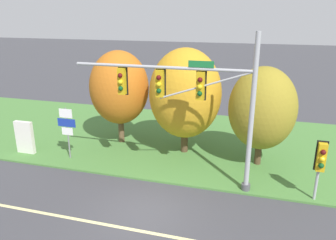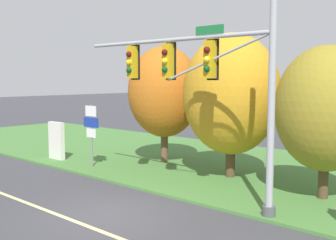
{
  "view_description": "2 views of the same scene",
  "coord_description": "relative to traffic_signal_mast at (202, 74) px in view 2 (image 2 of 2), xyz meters",
  "views": [
    {
      "loc": [
        4.18,
        -10.94,
        7.87
      ],
      "look_at": [
        -0.04,
        3.85,
        2.8
      ],
      "focal_mm": 35.0,
      "sensor_mm": 36.0,
      "label": 1
    },
    {
      "loc": [
        9.96,
        -8.34,
        4.24
      ],
      "look_at": [
        -1.07,
        3.88,
        2.59
      ],
      "focal_mm": 45.0,
      "sensor_mm": 36.0,
      "label": 2
    }
  ],
  "objects": [
    {
      "name": "tree_left_of_mast",
      "position": [
        -1.14,
        3.51,
        -0.81
      ],
      "size": [
        4.02,
        4.02,
        5.99
      ],
      "color": "#4C3823",
      "rests_on": "grass_verge"
    },
    {
      "name": "tree_behind_signpost",
      "position": [
        3.03,
        2.98,
        -1.19
      ],
      "size": [
        3.44,
        3.44,
        5.25
      ],
      "color": "#4C3823",
      "rests_on": "grass_verge"
    },
    {
      "name": "ground_plane",
      "position": [
        -1.38,
        -2.83,
        -4.38
      ],
      "size": [
        160.0,
        160.0,
        0.0
      ],
      "primitive_type": "plane",
      "color": "#3D3D42"
    },
    {
      "name": "lane_stripe",
      "position": [
        -1.38,
        -4.03,
        -4.38
      ],
      "size": [
        36.0,
        0.16,
        0.01
      ],
      "primitive_type": "cube",
      "color": "beige",
      "rests_on": "ground"
    },
    {
      "name": "traffic_signal_mast",
      "position": [
        0.0,
        0.0,
        0.0
      ],
      "size": [
        8.38,
        0.49,
        7.08
      ],
      "color": "#9EA0A5",
      "rests_on": "grass_verge"
    },
    {
      "name": "route_sign_post",
      "position": [
        -7.1,
        0.86,
        -2.39
      ],
      "size": [
        1.07,
        0.08,
        2.91
      ],
      "color": "slate",
      "rests_on": "grass_verge"
    },
    {
      "name": "info_kiosk",
      "position": [
        -9.92,
        0.81,
        -3.34
      ],
      "size": [
        1.1,
        0.24,
        1.9
      ],
      "color": "silver",
      "rests_on": "grass_verge"
    },
    {
      "name": "tree_nearest_road",
      "position": [
        -5.3,
        3.94,
        -0.83
      ],
      "size": [
        3.54,
        3.54,
        5.68
      ],
      "color": "brown",
      "rests_on": "grass_verge"
    },
    {
      "name": "grass_verge",
      "position": [
        -1.38,
        5.42,
        -4.33
      ],
      "size": [
        48.0,
        11.5,
        0.1
      ],
      "primitive_type": "cube",
      "color": "#477A38",
      "rests_on": "ground"
    }
  ]
}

